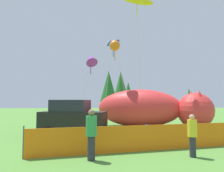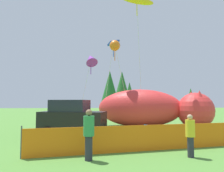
{
  "view_description": "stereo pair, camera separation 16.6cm",
  "coord_description": "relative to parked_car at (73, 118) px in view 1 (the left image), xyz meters",
  "views": [
    {
      "loc": [
        -1.11,
        -12.34,
        2.07
      ],
      "look_at": [
        0.52,
        5.22,
        3.34
      ],
      "focal_mm": 35.0,
      "sensor_mm": 36.0,
      "label": 1
    },
    {
      "loc": [
        -0.94,
        -12.35,
        2.07
      ],
      "look_at": [
        0.52,
        5.22,
        3.34
      ],
      "focal_mm": 35.0,
      "sensor_mm": 36.0,
      "label": 2
    }
  ],
  "objects": [
    {
      "name": "kite_yellow_hero",
      "position": [
        4.8,
        3.19,
        9.27
      ],
      "size": [
        3.15,
        2.5,
        10.72
      ],
      "color": "silver",
      "rests_on": "ground"
    },
    {
      "name": "kite_orange_flower",
      "position": [
        3.11,
        4.4,
        5.78
      ],
      "size": [
        2.18,
        2.04,
        7.32
      ],
      "color": "silver",
      "rests_on": "ground"
    },
    {
      "name": "ground_plane",
      "position": [
        2.28,
        -1.5,
        -1.06
      ],
      "size": [
        120.0,
        120.0,
        0.0
      ],
      "primitive_type": "plane",
      "color": "#548C38"
    },
    {
      "name": "folding_chair",
      "position": [
        4.06,
        -2.17,
        -0.57
      ],
      "size": [
        0.59,
        0.59,
        0.83
      ],
      "rotation": [
        0.0,
        0.0,
        -2.8
      ],
      "color": "#1959A5",
      "rests_on": "ground"
    },
    {
      "name": "spectator_in_yellow_shirt",
      "position": [
        4.96,
        -5.82,
        -0.19
      ],
      "size": [
        0.35,
        0.35,
        1.59
      ],
      "color": "#2D2D38",
      "rests_on": "ground"
    },
    {
      "name": "horizon_tree_northeast",
      "position": [
        24.71,
        37.1,
        2.22
      ],
      "size": [
        2.24,
        2.24,
        5.35
      ],
      "color": "brown",
      "rests_on": "ground"
    },
    {
      "name": "kite_blue_box",
      "position": [
        3.09,
        5.8,
        6.27
      ],
      "size": [
        1.57,
        1.25,
        7.72
      ],
      "color": "silver",
      "rests_on": "ground"
    },
    {
      "name": "horizon_tree_east",
      "position": [
        7.76,
        35.49,
        4.5
      ],
      "size": [
        3.8,
        3.8,
        9.06
      ],
      "color": "brown",
      "rests_on": "ground"
    },
    {
      "name": "spectator_in_red_shirt",
      "position": [
        1.16,
        -5.94,
        -0.08
      ],
      "size": [
        0.39,
        0.39,
        1.8
      ],
      "color": "#2D2D38",
      "rests_on": "ground"
    },
    {
      "name": "kite_purple_delta",
      "position": [
        1.07,
        4.61,
        4.63
      ],
      "size": [
        1.83,
        1.61,
        6.39
      ],
      "color": "silver",
      "rests_on": "ground"
    },
    {
      "name": "horizon_tree_mid",
      "position": [
        4.59,
        30.48,
        4.11
      ],
      "size": [
        3.53,
        3.53,
        8.41
      ],
      "color": "brown",
      "rests_on": "ground"
    },
    {
      "name": "safety_fence",
      "position": [
        3.13,
        -4.72,
        -0.52
      ],
      "size": [
        8.9,
        1.67,
        1.19
      ],
      "rotation": [
        0.0,
        0.0,
        0.18
      ],
      "color": "orange",
      "rests_on": "ground"
    },
    {
      "name": "parked_car",
      "position": [
        0.0,
        0.0,
        0.0
      ],
      "size": [
        4.31,
        2.79,
        2.18
      ],
      "rotation": [
        0.0,
        0.0,
        -0.26
      ],
      "color": "black",
      "rests_on": "ground"
    },
    {
      "name": "horizon_tree_west",
      "position": [
        8.79,
        31.26,
        2.73
      ],
      "size": [
        2.58,
        2.58,
        6.17
      ],
      "color": "brown",
      "rests_on": "ground"
    },
    {
      "name": "inflatable_cat",
      "position": [
        5.96,
        3.67,
        0.37
      ],
      "size": [
        9.28,
        5.65,
        3.09
      ],
      "rotation": [
        0.0,
        0.0,
        -0.37
      ],
      "color": "red",
      "rests_on": "ground"
    }
  ]
}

